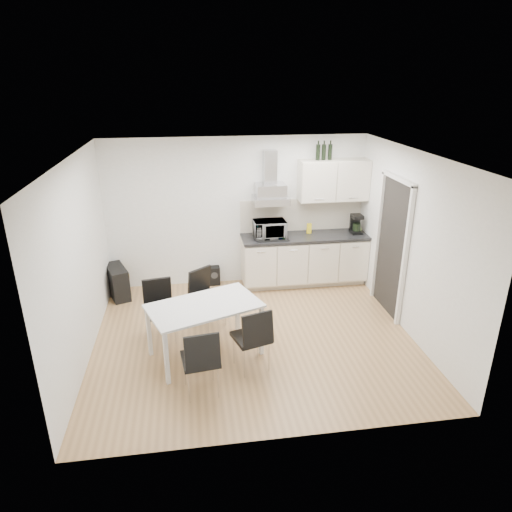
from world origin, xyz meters
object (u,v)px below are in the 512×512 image
at_px(chair_far_left, 160,312).
at_px(chair_near_left, 200,360).
at_px(kitchenette, 306,239).
at_px(floor_speaker, 214,275).
at_px(guitar_amp, 118,282).
at_px(dining_table, 204,310).
at_px(chair_far_right, 209,299).
at_px(chair_near_right, 251,338).

xyz_separation_m(chair_far_left, chair_near_left, (0.52, -1.25, 0.00)).
height_order(kitchenette, floor_speaker, kitchenette).
bearing_deg(chair_near_left, guitar_amp, 107.87).
relative_size(kitchenette, dining_table, 1.56).
bearing_deg(chair_far_right, chair_far_left, -13.90).
xyz_separation_m(kitchenette, floor_speaker, (-1.63, 0.17, -0.66)).
xyz_separation_m(chair_near_right, guitar_amp, (-1.96, 2.37, -0.17)).
height_order(chair_far_left, chair_near_right, same).
bearing_deg(chair_near_right, chair_near_left, -165.93).
xyz_separation_m(dining_table, floor_speaker, (0.25, 2.23, -0.50)).
bearing_deg(kitchenette, guitar_amp, -178.52).
height_order(chair_near_left, guitar_amp, chair_near_left).
xyz_separation_m(chair_far_right, floor_speaker, (0.16, 1.46, -0.27)).
bearing_deg(floor_speaker, kitchenette, -7.63).
bearing_deg(guitar_amp, chair_far_left, -83.06).
distance_m(dining_table, chair_far_right, 0.81).
height_order(chair_near_right, guitar_amp, chair_near_right).
distance_m(chair_far_right, chair_near_right, 1.26).
height_order(kitchenette, chair_far_right, kitchenette).
bearing_deg(floor_speaker, guitar_amp, -173.23).
relative_size(kitchenette, guitar_amp, 3.63).
xyz_separation_m(kitchenette, chair_far_left, (-2.49, -1.60, -0.39)).
xyz_separation_m(dining_table, chair_near_right, (0.56, -0.39, -0.23)).
distance_m(chair_near_right, guitar_amp, 3.08).
bearing_deg(chair_near_right, guitar_amp, 112.85).
bearing_deg(chair_far_right, dining_table, 46.03).
height_order(dining_table, chair_near_left, chair_near_left).
relative_size(chair_far_left, chair_near_right, 1.00).
distance_m(dining_table, chair_near_right, 0.72).
bearing_deg(dining_table, chair_far_left, 121.53).
relative_size(chair_far_left, floor_speaker, 2.65).
bearing_deg(dining_table, kitchenette, 26.90).
bearing_deg(floor_speaker, dining_table, -98.30).
distance_m(chair_near_left, guitar_amp, 3.06).
distance_m(dining_table, floor_speaker, 2.30).
bearing_deg(chair_near_right, chair_far_left, 126.97).
xyz_separation_m(chair_far_left, guitar_amp, (-0.79, 1.51, -0.17)).
distance_m(chair_far_left, floor_speaker, 1.98).
distance_m(kitchenette, chair_near_right, 2.82).
relative_size(dining_table, chair_far_right, 1.83).
bearing_deg(floor_speaker, chair_far_right, -98.25).
relative_size(kitchenette, chair_far_left, 2.86).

